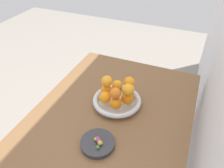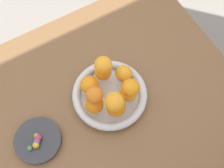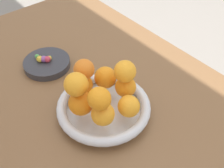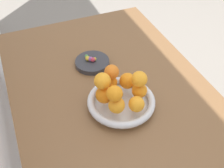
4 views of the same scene
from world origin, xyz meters
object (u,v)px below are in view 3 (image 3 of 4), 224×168
candy_dish (47,64)px  orange_8 (84,69)px  fruit_bowl (105,107)px  orange_5 (126,87)px  orange_0 (105,78)px  orange_3 (103,114)px  orange_2 (81,103)px  orange_6 (99,99)px  orange_1 (82,85)px  candy_ball_2 (37,56)px  dining_table (82,110)px  candy_ball_1 (47,59)px  orange_4 (129,106)px  candy_ball_3 (49,58)px  orange_9 (76,84)px  orange_7 (125,71)px  candy_ball_0 (40,59)px  candy_ball_4 (44,59)px

candy_dish → orange_8: orange_8 is taller
fruit_bowl → orange_5: bearing=-101.2°
orange_0 → orange_3: bearing=138.8°
orange_2 → orange_6: bearing=-166.4°
orange_1 → candy_ball_2: 0.24m
dining_table → candy_ball_1: candy_ball_1 is taller
orange_4 → orange_8: (0.13, 0.04, 0.06)m
orange_0 → orange_4: size_ratio=1.08×
dining_table → candy_dish: (0.15, 0.02, 0.10)m
orange_1 → orange_3: 0.12m
candy_ball_3 → candy_ball_2: bearing=36.8°
fruit_bowl → orange_3: 0.08m
orange_9 → orange_3: bearing=-159.9°
candy_dish → candy_ball_3: size_ratio=9.16×
orange_5 → orange_7: (-0.00, 0.00, 0.06)m
candy_ball_0 → candy_dish: bearing=-118.0°
orange_8 → candy_ball_3: (0.21, -0.01, -0.09)m
orange_1 → candy_ball_0: bearing=4.0°
orange_2 → candy_ball_2: (0.29, -0.03, -0.04)m
orange_4 → orange_6: 0.09m
orange_0 → orange_6: orange_6 is taller
dining_table → candy_ball_0: candy_ball_0 is taller
candy_ball_2 → candy_ball_4: (-0.03, -0.01, 0.00)m
orange_2 → candy_ball_0: (0.26, -0.03, -0.04)m
dining_table → orange_8: orange_8 is taller
orange_6 → candy_ball_3: orange_6 is taller
orange_6 → orange_9: size_ratio=0.94×
orange_2 → candy_ball_1: (0.25, -0.04, -0.04)m
orange_2 → candy_ball_0: size_ratio=3.00×
fruit_bowl → candy_ball_0: bearing=7.7°
orange_5 → orange_8: (0.07, 0.08, 0.06)m
orange_4 → fruit_bowl: bearing=18.8°
orange_2 → orange_9: bearing=25.5°
candy_ball_3 → orange_0: bearing=-166.2°
candy_dish → orange_7: size_ratio=2.59×
candy_dish → orange_8: 0.24m
orange_6 → candy_ball_1: orange_6 is taller
orange_2 → orange_6: size_ratio=1.14×
dining_table → orange_5: orange_5 is taller
candy_dish → orange_7: (-0.28, -0.08, 0.11)m
orange_9 → candy_ball_4: size_ratio=2.85×
orange_4 → candy_ball_1: 0.33m
candy_ball_1 → candy_ball_3: 0.01m
orange_6 → candy_ball_2: 0.36m
candy_ball_2 → candy_ball_3: (-0.03, -0.02, 0.00)m
orange_2 → dining_table: bearing=-30.5°
candy_ball_0 → candy_ball_1: size_ratio=1.04×
dining_table → candy_ball_2: candy_ball_2 is taller
fruit_bowl → orange_7: 0.12m
fruit_bowl → candy_ball_3: fruit_bowl is taller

